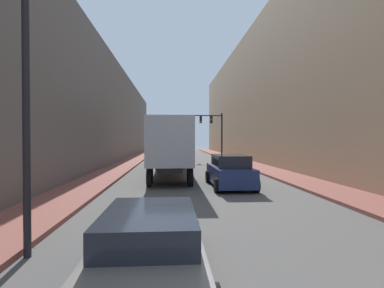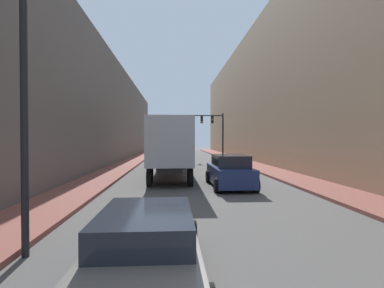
{
  "view_description": "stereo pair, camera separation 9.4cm",
  "coord_description": "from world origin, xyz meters",
  "px_view_note": "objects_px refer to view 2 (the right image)",
  "views": [
    {
      "loc": [
        -1.64,
        -0.81,
        2.58
      ],
      "look_at": [
        -0.51,
        15.3,
        2.32
      ],
      "focal_mm": 28.0,
      "sensor_mm": 36.0,
      "label": 1
    },
    {
      "loc": [
        -1.55,
        -0.82,
        2.58
      ],
      "look_at": [
        -0.51,
        15.3,
        2.32
      ],
      "focal_mm": 28.0,
      "sensor_mm": 36.0,
      "label": 2
    }
  ],
  "objects_px": {
    "semi_truck": "(171,145)",
    "sedan_car": "(147,245)",
    "street_lamp": "(24,34)",
    "suv_car": "(230,172)",
    "traffic_signal_gantry": "(211,127)"
  },
  "relations": [
    {
      "from": "traffic_signal_gantry",
      "to": "street_lamp",
      "type": "xyz_separation_m",
      "value": [
        -8.08,
        -30.77,
        0.7
      ]
    },
    {
      "from": "street_lamp",
      "to": "suv_car",
      "type": "bearing_deg",
      "value": 55.75
    },
    {
      "from": "traffic_signal_gantry",
      "to": "street_lamp",
      "type": "bearing_deg",
      "value": -104.71
    },
    {
      "from": "sedan_car",
      "to": "traffic_signal_gantry",
      "type": "distance_m",
      "value": 32.63
    },
    {
      "from": "traffic_signal_gantry",
      "to": "semi_truck",
      "type": "bearing_deg",
      "value": -107.54
    },
    {
      "from": "semi_truck",
      "to": "sedan_car",
      "type": "bearing_deg",
      "value": -91.14
    },
    {
      "from": "suv_car",
      "to": "traffic_signal_gantry",
      "type": "bearing_deg",
      "value": 85.28
    },
    {
      "from": "sedan_car",
      "to": "suv_car",
      "type": "distance_m",
      "value": 11.07
    },
    {
      "from": "suv_car",
      "to": "street_lamp",
      "type": "distance_m",
      "value": 11.9
    },
    {
      "from": "semi_truck",
      "to": "traffic_signal_gantry",
      "type": "bearing_deg",
      "value": 72.46
    },
    {
      "from": "semi_truck",
      "to": "sedan_car",
      "type": "relative_size",
      "value": 2.94
    },
    {
      "from": "suv_car",
      "to": "traffic_signal_gantry",
      "type": "distance_m",
      "value": 21.85
    },
    {
      "from": "suv_car",
      "to": "street_lamp",
      "type": "relative_size",
      "value": 0.62
    },
    {
      "from": "suv_car",
      "to": "traffic_signal_gantry",
      "type": "xyz_separation_m",
      "value": [
        1.78,
        21.52,
        3.35
      ]
    },
    {
      "from": "semi_truck",
      "to": "traffic_signal_gantry",
      "type": "xyz_separation_m",
      "value": [
        5.0,
        15.83,
        2.0
      ]
    }
  ]
}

